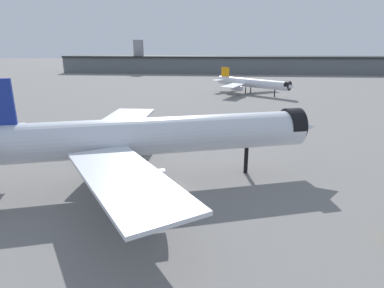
# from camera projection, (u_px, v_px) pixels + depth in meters

# --- Properties ---
(ground) EXTENTS (900.00, 900.00, 0.00)m
(ground) POSITION_uv_depth(u_px,v_px,m) (173.00, 187.00, 51.93)
(ground) COLOR slate
(airliner_near_gate) EXTENTS (59.10, 52.94, 17.22)m
(airliner_near_gate) POSITION_uv_depth(u_px,v_px,m) (147.00, 137.00, 51.89)
(airliner_near_gate) COLOR silver
(airliner_near_gate) RESTS_ON ground
(airliner_far_taxiway) EXTENTS (33.92, 32.98, 10.99)m
(airliner_far_taxiway) POSITION_uv_depth(u_px,v_px,m) (251.00, 83.00, 144.97)
(airliner_far_taxiway) COLOR silver
(airliner_far_taxiway) RESTS_ON ground
(terminal_building) EXTENTS (247.26, 41.36, 24.19)m
(terminal_building) POSITION_uv_depth(u_px,v_px,m) (224.00, 64.00, 247.00)
(terminal_building) COLOR slate
(terminal_building) RESTS_ON ground
(service_truck_front) EXTENTS (5.79, 3.29, 3.00)m
(service_truck_front) POSITION_uv_depth(u_px,v_px,m) (138.00, 122.00, 87.80)
(service_truck_front) COLOR black
(service_truck_front) RESTS_ON ground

